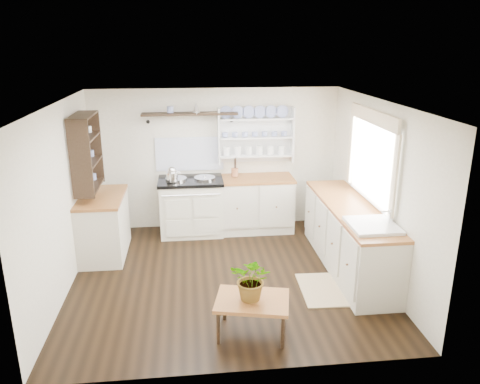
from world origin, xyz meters
The scene contains 19 objects.
floor centered at (0.00, 0.00, 0.00)m, with size 4.00×3.80×0.01m, color black.
wall_back centered at (0.00, 1.90, 1.15)m, with size 4.00×0.02×2.30m, color beige.
wall_right centered at (2.00, 0.00, 1.15)m, with size 0.02×3.80×2.30m, color beige.
wall_left centered at (-2.00, 0.00, 1.15)m, with size 0.02×3.80×2.30m, color beige.
ceiling centered at (0.00, 0.00, 2.30)m, with size 4.00×3.80×0.01m, color white.
window centered at (1.95, 0.15, 1.56)m, with size 0.08×1.55×1.22m.
aga_cooker centered at (-0.42, 1.57, 0.46)m, with size 1.02×0.71×0.94m.
back_cabinets centered at (0.60, 1.60, 0.46)m, with size 1.27×0.63×0.90m.
right_cabinets centered at (1.70, 0.10, 0.46)m, with size 0.62×2.43×0.90m.
belfast_sink centered at (1.70, -0.65, 0.80)m, with size 0.55×0.60×0.45m.
left_cabinets centered at (-1.70, 0.90, 0.46)m, with size 0.62×1.13×0.90m.
plate_rack centered at (0.65, 1.86, 1.56)m, with size 1.20×0.22×0.90m.
high_shelf centered at (-0.40, 1.78, 1.91)m, with size 1.50×0.29×0.16m.
left_shelving centered at (-1.84, 0.90, 1.55)m, with size 0.28×0.80×1.05m, color black.
kettle centered at (-0.70, 1.45, 1.04)m, with size 0.18×0.18×0.22m, color silver, non-canonical shape.
utensil_crock centered at (0.29, 1.68, 0.98)m, with size 0.11×0.11×0.13m, color #9B5B38.
center_table centered at (0.18, -1.30, 0.37)m, with size 0.86×0.70×0.41m.
potted_plant centered at (0.18, -1.30, 0.65)m, with size 0.43×0.37×0.48m, color #3F7233.
floor_rug centered at (1.19, -0.49, 0.01)m, with size 0.55×0.85×0.02m, color #927054.
Camera 1 is at (-0.43, -5.59, 2.99)m, focal length 35.00 mm.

